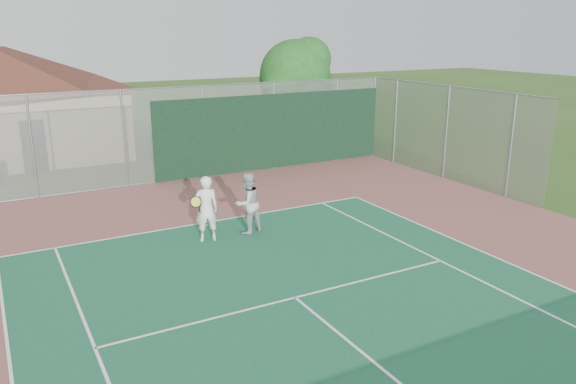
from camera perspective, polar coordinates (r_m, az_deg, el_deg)
The scene contains 5 objects.
back_fence at distance 21.69m, azimuth -8.22°, elevation 5.81°, with size 20.08×0.11×3.53m.
side_fence_right at distance 22.15m, azimuth 15.77°, elevation 5.80°, with size 0.08×9.00×3.50m.
tree at distance 25.50m, azimuth 0.91°, elevation 11.50°, with size 3.75×3.55×5.23m.
player_white_front at distance 15.11m, azimuth -8.31°, elevation -1.74°, with size 0.94×0.75×1.79m.
player_grey_back at distance 15.59m, azimuth -4.13°, elevation -1.21°, with size 0.99×0.87×1.72m.
Camera 1 is at (-5.34, -3.03, 5.50)m, focal length 35.00 mm.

